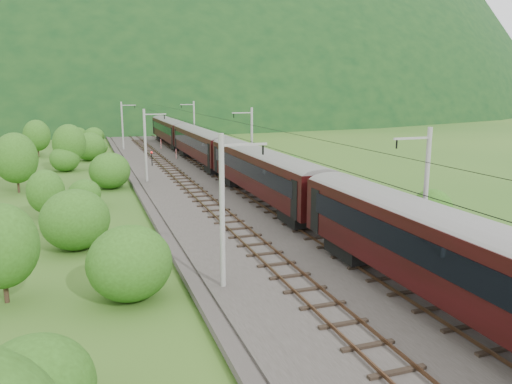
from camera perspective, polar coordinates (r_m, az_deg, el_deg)
name	(u,v)px	position (r m, az deg, el deg)	size (l,w,h in m)	color
ground	(329,277)	(28.94, 8.33, -9.59)	(600.00, 600.00, 0.00)	#2A561B
railbed	(267,229)	(37.56, 1.31, -4.20)	(14.00, 220.00, 0.30)	#38332D
track_left	(237,229)	(36.76, -2.20, -4.20)	(2.40, 220.00, 0.27)	brown
track_right	(297,223)	(38.38, 4.68, -3.55)	(2.40, 220.00, 0.27)	brown
catenary_left	(146,144)	(56.53, -12.46, 5.41)	(2.54, 192.28, 8.00)	gray
catenary_right	(251,140)	(59.20, -0.56, 5.96)	(2.54, 192.28, 8.00)	gray
overhead_wires	(268,136)	(36.27, 1.36, 6.42)	(4.83, 198.00, 0.03)	black
mountain_main	(106,108)	(284.30, -16.79, 9.15)	(504.00, 360.00, 244.00)	black
train	(226,150)	(56.05, -3.44, 4.87)	(3.22, 154.49, 5.61)	black
hazard_post_near	(161,144)	(87.97, -10.81, 5.44)	(0.17, 0.17, 1.63)	red
hazard_post_far	(176,154)	(74.86, -9.11, 4.34)	(0.15, 0.15, 1.41)	red
signal	(152,157)	(68.17, -11.82, 3.88)	(0.21, 0.21, 1.93)	black
vegetation_left	(69,192)	(42.30, -20.62, 0.02)	(13.35, 145.24, 6.25)	#285015
vegetation_right	(369,195)	(45.47, 12.84, -0.31)	(5.64, 96.42, 2.74)	#285015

